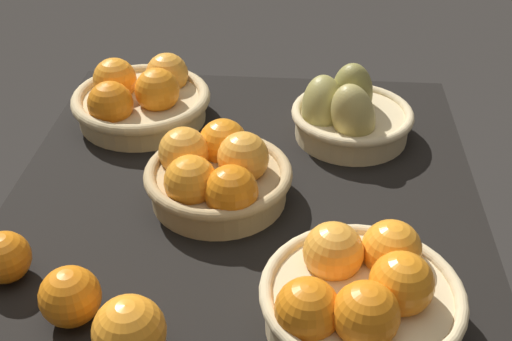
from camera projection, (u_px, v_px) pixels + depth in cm
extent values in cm
cube|color=black|center=(243.00, 211.00, 99.69)|extent=(84.00, 72.00, 3.00)
cylinder|color=tan|center=(142.00, 108.00, 118.27)|extent=(22.63, 22.63, 4.35)
torus|color=tan|center=(141.00, 98.00, 117.02)|extent=(24.75, 24.75, 2.12)
sphere|color=orange|center=(115.00, 80.00, 118.07)|extent=(7.82, 7.82, 7.82)
sphere|color=#F49E33|center=(167.00, 74.00, 120.77)|extent=(7.82, 7.82, 7.82)
sphere|color=orange|center=(157.00, 90.00, 113.91)|extent=(7.82, 7.82, 7.82)
sphere|color=orange|center=(110.00, 104.00, 111.65)|extent=(7.82, 7.82, 7.82)
cylinder|color=#D3BC8C|center=(360.00, 309.00, 77.53)|extent=(22.48, 22.48, 5.52)
torus|color=#D3BC8C|center=(362.00, 293.00, 75.95)|extent=(24.08, 24.08, 1.59)
sphere|color=orange|center=(401.00, 284.00, 73.80)|extent=(7.46, 7.46, 7.46)
sphere|color=orange|center=(366.00, 315.00, 70.52)|extent=(7.46, 7.46, 7.46)
sphere|color=orange|center=(391.00, 250.00, 79.97)|extent=(7.46, 7.46, 7.46)
sphere|color=orange|center=(307.00, 310.00, 72.30)|extent=(7.46, 7.46, 7.46)
sphere|color=#F49E33|center=(333.00, 252.00, 79.25)|extent=(7.46, 7.46, 7.46)
cylinder|color=#D3BC8C|center=(351.00, 125.00, 113.39)|extent=(19.31, 19.31, 4.52)
torus|color=#D3BC8C|center=(352.00, 113.00, 112.10)|extent=(20.91, 20.91, 1.59)
ellipsoid|color=tan|center=(353.00, 116.00, 107.45)|extent=(8.08, 10.52, 12.74)
ellipsoid|color=olive|center=(352.00, 94.00, 112.97)|extent=(10.77, 9.14, 13.24)
ellipsoid|color=#9E934C|center=(323.00, 108.00, 110.88)|extent=(11.17, 7.58, 13.11)
cylinder|color=tan|center=(219.00, 186.00, 98.71)|extent=(20.33, 20.33, 4.57)
torus|color=tan|center=(218.00, 173.00, 97.40)|extent=(22.20, 22.20, 1.87)
sphere|color=#F49E33|center=(184.00, 152.00, 99.18)|extent=(7.71, 7.71, 7.71)
sphere|color=orange|center=(231.00, 192.00, 91.48)|extent=(7.71, 7.71, 7.71)
sphere|color=#F49E33|center=(242.00, 157.00, 96.39)|extent=(7.71, 7.71, 7.71)
sphere|color=orange|center=(191.00, 181.00, 93.12)|extent=(7.71, 7.71, 7.71)
sphere|color=orange|center=(223.00, 143.00, 101.58)|extent=(7.71, 7.71, 7.71)
sphere|color=orange|center=(4.00, 257.00, 84.00)|extent=(6.84, 6.84, 6.84)
sphere|color=orange|center=(70.00, 297.00, 77.91)|extent=(7.45, 7.45, 7.45)
sphere|color=orange|center=(129.00, 332.00, 72.88)|extent=(8.37, 8.37, 8.37)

